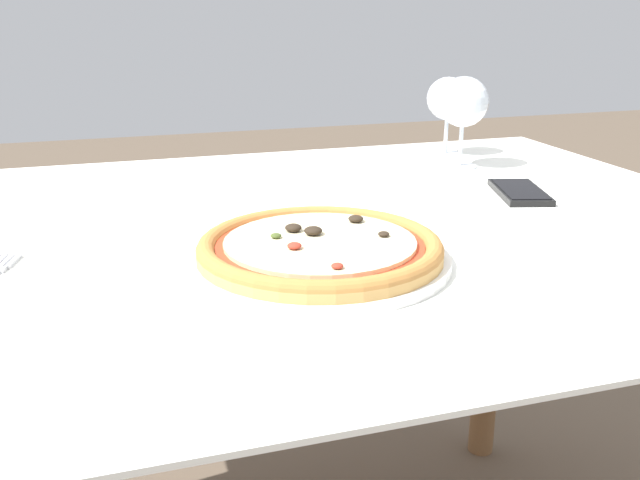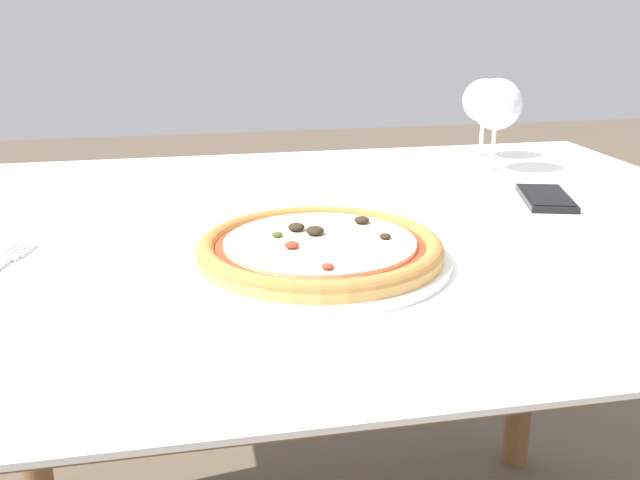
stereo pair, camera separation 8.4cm
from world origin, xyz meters
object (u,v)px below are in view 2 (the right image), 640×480
dining_table (332,280)px  wine_glass_far_left (496,106)px  cell_phone (546,198)px  pizza_plate (320,250)px  wine_glass_far_right (484,102)px

dining_table → wine_glass_far_left: wine_glass_far_left is taller
wine_glass_far_left → cell_phone: size_ratio=1.07×
dining_table → wine_glass_far_left: bearing=35.8°
pizza_plate → wine_glass_far_right: size_ratio=2.00×
pizza_plate → wine_glass_far_left: bearing=45.8°
dining_table → wine_glass_far_left: size_ratio=7.66×
dining_table → cell_phone: size_ratio=8.17×
pizza_plate → cell_phone: (0.40, 0.21, -0.01)m
wine_glass_far_left → wine_glass_far_right: wine_glass_far_left is taller
pizza_plate → cell_phone: 0.45m
cell_phone → dining_table: bearing=-172.7°
cell_phone → wine_glass_far_right: bearing=84.6°
wine_glass_far_right → cell_phone: size_ratio=0.99×
pizza_plate → wine_glass_far_right: bearing=50.8°
wine_glass_far_right → dining_table: bearing=-136.0°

